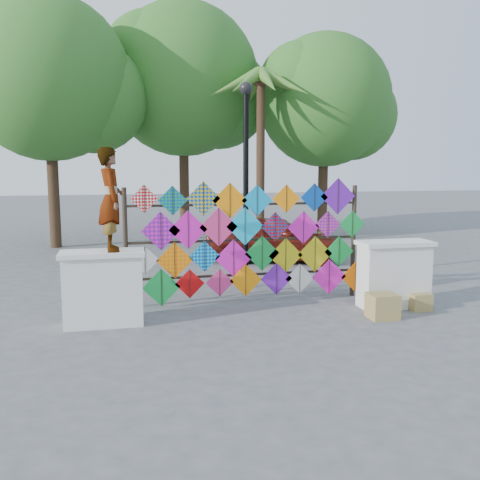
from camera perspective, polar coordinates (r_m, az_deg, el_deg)
The scene contains 13 objects.
ground at distance 10.01m, azimuth 1.55°, elevation -7.71°, with size 80.00×80.00×0.00m, color slate.
parapet_left at distance 9.38m, azimuth -14.39°, elevation -4.96°, with size 1.40×0.65×1.28m.
parapet_right at distance 10.65m, azimuth 16.10°, elevation -3.47°, with size 1.40×0.65×1.28m.
kite_rack at distance 10.47m, azimuth 1.05°, elevation -0.22°, with size 4.95×0.24×2.45m.
tree_west at distance 18.67m, azimuth -19.46°, elevation 15.83°, with size 5.85×5.20×8.01m.
tree_mid at distance 20.74m, azimuth -5.83°, elevation 16.52°, with size 6.30×5.60×8.61m.
tree_east at distance 20.41m, azimuth 9.23°, elevation 14.37°, with size 5.40×4.80×7.42m.
palm_tree at distance 18.07m, azimuth 2.24°, elevation 15.18°, with size 3.62×3.62×5.83m.
vendor_woman at distance 9.16m, azimuth -13.62°, elevation 4.22°, with size 0.63×0.41×1.73m, color #99999E.
sedan at distance 15.09m, azimuth 3.64°, elevation 0.20°, with size 1.54×3.84×1.31m, color #5E1610.
lamppost at distance 11.65m, azimuth 0.63°, elevation 7.93°, with size 0.28×0.28×4.46m.
cardboard_box_near at distance 9.92m, azimuth 14.97°, elevation -6.82°, with size 0.50×0.44×0.44m, color #A1894E.
cardboard_box_far at distance 10.67m, azimuth 18.55°, elevation -6.24°, with size 0.39×0.36×0.32m, color #A1894E.
Camera 1 is at (-2.35, -9.34, 2.73)m, focal length 40.00 mm.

